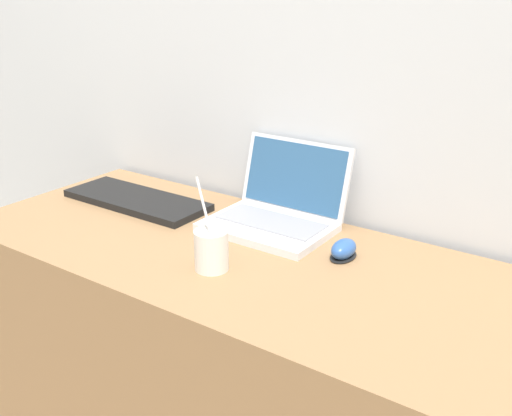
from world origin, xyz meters
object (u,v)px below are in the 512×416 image
Objects in this scene: external_keyboard at (137,200)px; computer_mouse at (344,250)px; drink_cup at (211,249)px; laptop at (276,209)px.

computer_mouse is at bearing 1.54° from external_keyboard.
drink_cup reaches higher than computer_mouse.
external_keyboard is at bearing -167.43° from laptop.
laptop is at bearing 94.53° from drink_cup.
drink_cup is 0.48× the size of external_keyboard.
external_keyboard is (-0.42, -0.09, -0.04)m from laptop.
external_keyboard is (-0.44, 0.20, -0.04)m from drink_cup.
drink_cup is at bearing -24.71° from external_keyboard.
drink_cup is (0.02, -0.30, 0.00)m from laptop.
external_keyboard is at bearing -178.46° from computer_mouse.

